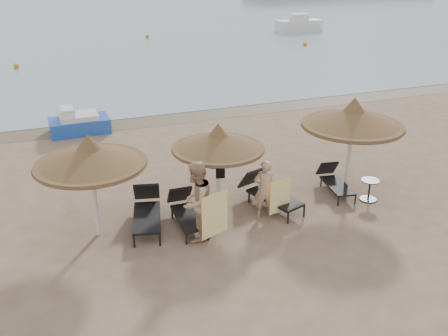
{
  "coord_description": "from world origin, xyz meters",
  "views": [
    {
      "loc": [
        -4.48,
        -10.64,
        6.62
      ],
      "look_at": [
        -0.02,
        1.2,
        1.11
      ],
      "focal_mm": 40.0,
      "sensor_mm": 36.0,
      "label": 1
    }
  ],
  "objects_px": {
    "palapa_right": "(353,118)",
    "pedal_boat": "(79,123)",
    "lounger_far_right": "(334,181)",
    "person_left": "(196,196)",
    "lounger_far_left": "(147,210)",
    "palapa_center": "(218,142)",
    "lounger_near_left": "(186,211)",
    "lounger_near_right": "(268,192)",
    "side_table": "(369,191)",
    "palapa_left": "(90,156)",
    "person_right": "(265,184)"
  },
  "relations": [
    {
      "from": "palapa_right",
      "to": "lounger_far_left",
      "type": "xyz_separation_m",
      "value": [
        -5.99,
        0.17,
        -1.89
      ]
    },
    {
      "from": "palapa_center",
      "to": "person_left",
      "type": "bearing_deg",
      "value": -128.34
    },
    {
      "from": "lounger_far_left",
      "to": "side_table",
      "type": "xyz_separation_m",
      "value": [
        6.3,
        -0.89,
        -0.12
      ]
    },
    {
      "from": "lounger_far_left",
      "to": "palapa_center",
      "type": "bearing_deg",
      "value": 18.04
    },
    {
      "from": "palapa_center",
      "to": "lounger_near_left",
      "type": "height_order",
      "value": "palapa_center"
    },
    {
      "from": "palapa_right",
      "to": "lounger_near_left",
      "type": "relative_size",
      "value": 1.55
    },
    {
      "from": "lounger_near_left",
      "to": "palapa_right",
      "type": "bearing_deg",
      "value": 2.67
    },
    {
      "from": "palapa_right",
      "to": "person_right",
      "type": "xyz_separation_m",
      "value": [
        -2.94,
        -0.53,
        -1.36
      ]
    },
    {
      "from": "palapa_left",
      "to": "palapa_right",
      "type": "relative_size",
      "value": 0.93
    },
    {
      "from": "lounger_far_left",
      "to": "lounger_near_right",
      "type": "bearing_deg",
      "value": 10.7
    },
    {
      "from": "palapa_right",
      "to": "person_left",
      "type": "height_order",
      "value": "palapa_right"
    },
    {
      "from": "lounger_near_left",
      "to": "person_left",
      "type": "bearing_deg",
      "value": -86.58
    },
    {
      "from": "palapa_left",
      "to": "palapa_right",
      "type": "xyz_separation_m",
      "value": [
        7.27,
        -0.09,
        0.16
      ]
    },
    {
      "from": "palapa_center",
      "to": "side_table",
      "type": "distance_m",
      "value": 4.68
    },
    {
      "from": "palapa_center",
      "to": "side_table",
      "type": "xyz_separation_m",
      "value": [
        4.24,
        -1.06,
        -1.69
      ]
    },
    {
      "from": "lounger_far_right",
      "to": "person_left",
      "type": "bearing_deg",
      "value": -157.63
    },
    {
      "from": "lounger_far_right",
      "to": "side_table",
      "type": "relative_size",
      "value": 2.82
    },
    {
      "from": "person_left",
      "to": "person_right",
      "type": "distance_m",
      "value": 2.11
    },
    {
      "from": "person_left",
      "to": "lounger_far_right",
      "type": "bearing_deg",
      "value": 151.4
    },
    {
      "from": "person_left",
      "to": "lounger_far_left",
      "type": "bearing_deg",
      "value": -91.31
    },
    {
      "from": "lounger_near_left",
      "to": "pedal_boat",
      "type": "relative_size",
      "value": 0.82
    },
    {
      "from": "lounger_near_right",
      "to": "side_table",
      "type": "distance_m",
      "value": 2.97
    },
    {
      "from": "palapa_right",
      "to": "lounger_near_left",
      "type": "distance_m",
      "value": 5.39
    },
    {
      "from": "person_left",
      "to": "pedal_boat",
      "type": "distance_m",
      "value": 9.52
    },
    {
      "from": "lounger_far_right",
      "to": "pedal_boat",
      "type": "distance_m",
      "value": 10.49
    },
    {
      "from": "side_table",
      "to": "person_left",
      "type": "xyz_separation_m",
      "value": [
        -5.29,
        -0.27,
        0.9
      ]
    },
    {
      "from": "lounger_far_left",
      "to": "person_left",
      "type": "distance_m",
      "value": 1.72
    },
    {
      "from": "lounger_near_right",
      "to": "person_left",
      "type": "relative_size",
      "value": 0.91
    },
    {
      "from": "lounger_far_left",
      "to": "lounger_far_right",
      "type": "distance_m",
      "value": 5.67
    },
    {
      "from": "palapa_center",
      "to": "pedal_boat",
      "type": "relative_size",
      "value": 1.09
    },
    {
      "from": "lounger_near_right",
      "to": "pedal_boat",
      "type": "bearing_deg",
      "value": 99.53
    },
    {
      "from": "lounger_far_right",
      "to": "lounger_far_left",
      "type": "bearing_deg",
      "value": -171.55
    },
    {
      "from": "lounger_far_left",
      "to": "lounger_near_left",
      "type": "height_order",
      "value": "lounger_far_left"
    },
    {
      "from": "lounger_near_left",
      "to": "lounger_far_right",
      "type": "xyz_separation_m",
      "value": [
        4.7,
        0.3,
        -0.03
      ]
    },
    {
      "from": "palapa_left",
      "to": "side_table",
      "type": "height_order",
      "value": "palapa_left"
    },
    {
      "from": "side_table",
      "to": "pedal_boat",
      "type": "xyz_separation_m",
      "value": [
        -7.23,
        9.01,
        0.1
      ]
    },
    {
      "from": "side_table",
      "to": "pedal_boat",
      "type": "bearing_deg",
      "value": 128.73
    },
    {
      "from": "palapa_center",
      "to": "lounger_near_right",
      "type": "distance_m",
      "value": 2.1
    },
    {
      "from": "palapa_right",
      "to": "person_right",
      "type": "bearing_deg",
      "value": -169.81
    },
    {
      "from": "lounger_near_right",
      "to": "pedal_boat",
      "type": "relative_size",
      "value": 0.94
    },
    {
      "from": "palapa_right",
      "to": "side_table",
      "type": "xyz_separation_m",
      "value": [
        0.31,
        -0.71,
        -2.01
      ]
    },
    {
      "from": "lounger_far_right",
      "to": "person_left",
      "type": "relative_size",
      "value": 0.74
    },
    {
      "from": "lounger_near_left",
      "to": "lounger_far_left",
      "type": "bearing_deg",
      "value": 162.09
    },
    {
      "from": "lounger_far_right",
      "to": "person_left",
      "type": "xyz_separation_m",
      "value": [
        -4.66,
        -1.13,
        0.85
      ]
    },
    {
      "from": "lounger_near_left",
      "to": "lounger_far_right",
      "type": "bearing_deg",
      "value": 4.53
    },
    {
      "from": "palapa_right",
      "to": "pedal_boat",
      "type": "bearing_deg",
      "value": 129.83
    },
    {
      "from": "palapa_center",
      "to": "lounger_near_left",
      "type": "relative_size",
      "value": 1.33
    },
    {
      "from": "lounger_near_left",
      "to": "lounger_near_right",
      "type": "height_order",
      "value": "lounger_near_right"
    },
    {
      "from": "palapa_center",
      "to": "person_right",
      "type": "relative_size",
      "value": 1.32
    },
    {
      "from": "lounger_near_right",
      "to": "person_left",
      "type": "height_order",
      "value": "person_left"
    }
  ]
}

